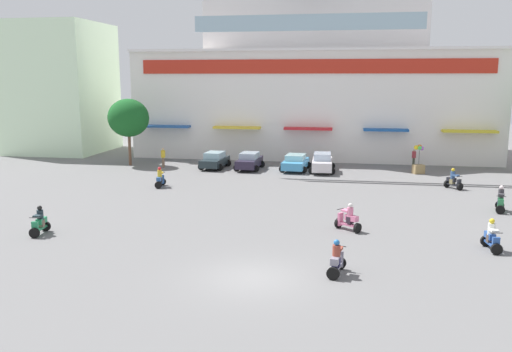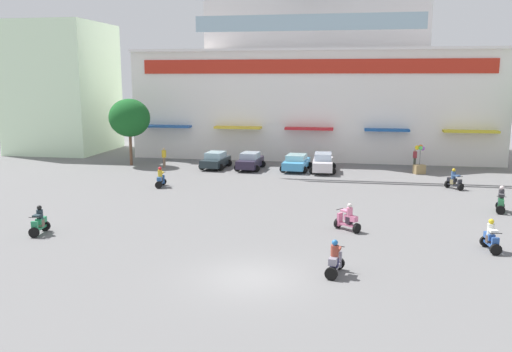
% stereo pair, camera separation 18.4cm
% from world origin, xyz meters
% --- Properties ---
extents(ground_plane, '(128.00, 128.00, 0.00)m').
position_xyz_m(ground_plane, '(0.00, 13.00, 0.00)').
color(ground_plane, slate).
extents(colonial_building, '(34.98, 19.65, 19.01)m').
position_xyz_m(colonial_building, '(-0.00, 37.14, 8.17)').
color(colonial_building, white).
rests_on(colonial_building, ground).
extents(flank_building_left, '(9.09, 9.68, 13.50)m').
position_xyz_m(flank_building_left, '(-26.76, 33.41, 6.75)').
color(flank_building_left, '#D9F9CE').
rests_on(flank_building_left, ground).
extents(plaza_tree_0, '(3.76, 3.20, 6.01)m').
position_xyz_m(plaza_tree_0, '(-15.95, 25.52, 4.29)').
color(plaza_tree_0, brown).
rests_on(plaza_tree_0, ground).
extents(parked_car_0, '(2.44, 3.98, 1.44)m').
position_xyz_m(parked_car_0, '(-7.95, 25.23, 0.72)').
color(parked_car_0, '#202B30').
rests_on(parked_car_0, ground).
extents(parked_car_1, '(2.36, 4.03, 1.48)m').
position_xyz_m(parked_car_1, '(-4.84, 25.16, 0.75)').
color(parked_car_1, '#261F32').
rests_on(parked_car_1, ground).
extents(parked_car_2, '(2.58, 4.13, 1.40)m').
position_xyz_m(parked_car_2, '(-0.82, 25.23, 0.71)').
color(parked_car_2, '#4092C7').
rests_on(parked_car_2, ground).
extents(parked_car_3, '(2.32, 4.41, 1.60)m').
position_xyz_m(parked_car_3, '(1.45, 25.05, 0.80)').
color(parked_car_3, silver).
rests_on(parked_car_3, ground).
extents(scooter_rider_0, '(1.24, 1.36, 1.49)m').
position_xyz_m(scooter_rider_0, '(11.10, 19.58, 0.60)').
color(scooter_rider_0, black).
rests_on(scooter_rider_0, ground).
extents(scooter_rider_1, '(0.81, 1.47, 1.58)m').
position_xyz_m(scooter_rider_1, '(12.60, 13.08, 0.65)').
color(scooter_rider_1, black).
rests_on(scooter_rider_1, ground).
extents(scooter_rider_2, '(0.70, 1.44, 1.49)m').
position_xyz_m(scooter_rider_2, '(10.22, 5.33, 0.60)').
color(scooter_rider_2, black).
rests_on(scooter_rider_2, ground).
extents(scooter_rider_3, '(0.65, 1.41, 1.48)m').
position_xyz_m(scooter_rider_3, '(-11.78, 4.10, 0.61)').
color(scooter_rider_3, black).
rests_on(scooter_rider_3, ground).
extents(scooter_rider_4, '(0.78, 1.52, 1.51)m').
position_xyz_m(scooter_rider_4, '(3.25, 0.96, 0.62)').
color(scooter_rider_4, black).
rests_on(scooter_rider_4, ground).
extents(scooter_rider_5, '(1.43, 1.31, 1.48)m').
position_xyz_m(scooter_rider_5, '(3.70, 7.50, 0.62)').
color(scooter_rider_5, black).
rests_on(scooter_rider_5, ground).
extents(scooter_rider_7, '(0.68, 1.49, 1.50)m').
position_xyz_m(scooter_rider_7, '(-9.87, 16.59, 0.61)').
color(scooter_rider_7, black).
rests_on(scooter_rider_7, ground).
extents(pedestrian_0, '(0.44, 0.44, 1.64)m').
position_xyz_m(pedestrian_0, '(9.35, 28.63, 0.94)').
color(pedestrian_0, '#424636').
rests_on(pedestrian_0, ground).
extents(pedestrian_1, '(0.46, 0.46, 1.74)m').
position_xyz_m(pedestrian_1, '(-12.58, 24.90, 0.99)').
color(pedestrian_1, '#7E634F').
rests_on(pedestrian_1, ground).
extents(balloon_vendor_cart, '(1.07, 0.91, 2.43)m').
position_xyz_m(balloon_vendor_cart, '(9.38, 25.52, 0.93)').
color(balloon_vendor_cart, '#957B4E').
rests_on(balloon_vendor_cart, ground).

